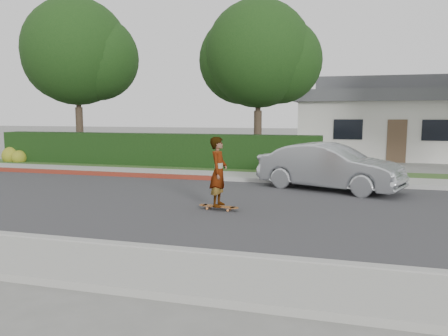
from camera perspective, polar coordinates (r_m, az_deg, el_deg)
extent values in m
plane|color=slate|center=(12.24, -10.88, -4.27)|extent=(120.00, 120.00, 0.00)
cube|color=#2D2D30|center=(12.24, -10.88, -4.24)|extent=(60.00, 8.00, 0.01)
cube|color=#9E9E99|center=(8.85, -22.87, -8.63)|extent=(60.00, 0.20, 0.15)
cube|color=gray|center=(8.20, -26.82, -10.20)|extent=(60.00, 1.60, 0.12)
cube|color=#9E9E99|center=(15.95, -4.34, -1.24)|extent=(60.00, 0.20, 0.15)
cube|color=maroon|center=(18.25, -19.28, -0.55)|extent=(12.00, 0.21, 0.15)
cube|color=gray|center=(16.79, -3.30, -0.86)|extent=(60.00, 1.60, 0.12)
cube|color=#2D4C1E|center=(18.30, -1.69, -0.22)|extent=(60.00, 1.60, 0.10)
cube|color=black|center=(19.86, -9.48, 2.30)|extent=(15.00, 1.00, 1.50)
sphere|color=#2D4C19|center=(23.54, -25.99, 1.44)|extent=(0.90, 0.90, 0.90)
sphere|color=#2D4C19|center=(23.00, -25.19, 1.24)|extent=(0.70, 0.70, 0.70)
cylinder|color=#33261C|center=(23.17, -18.30, 4.20)|extent=(0.36, 0.36, 2.70)
cylinder|color=#33261C|center=(23.17, -18.50, 9.21)|extent=(0.24, 0.24, 2.25)
sphere|color=black|center=(23.34, -18.70, 14.18)|extent=(5.20, 5.20, 5.20)
sphere|color=black|center=(24.09, -19.76, 13.43)|extent=(4.42, 4.42, 4.42)
sphere|color=black|center=(23.07, -16.34, 13.60)|extent=(4.16, 4.16, 4.16)
cylinder|color=#33261C|center=(20.14, 4.42, 3.90)|extent=(0.36, 0.36, 2.52)
cylinder|color=#33261C|center=(20.13, 4.47, 9.28)|extent=(0.24, 0.24, 2.10)
sphere|color=black|center=(20.29, 4.53, 14.62)|extent=(4.80, 4.80, 4.80)
sphere|color=black|center=(20.82, 2.51, 13.89)|extent=(4.08, 4.08, 4.08)
sphere|color=black|center=(20.39, 7.24, 13.70)|extent=(3.84, 3.84, 3.84)
cube|color=beige|center=(26.88, 21.19, 4.76)|extent=(10.00, 8.00, 3.00)
cube|color=#4C4C51|center=(26.88, 21.37, 8.59)|extent=(10.60, 8.60, 0.60)
cube|color=#4C4C51|center=(26.91, 21.43, 9.87)|extent=(8.40, 6.40, 0.80)
cube|color=black|center=(22.73, 15.89, 4.87)|extent=(1.40, 0.06, 1.00)
cube|color=black|center=(23.16, 26.62, 4.43)|extent=(1.80, 0.06, 1.00)
cube|color=brown|center=(22.89, 21.62, 3.28)|extent=(0.90, 0.06, 2.10)
cylinder|color=orange|center=(10.95, -2.23, -5.30)|extent=(0.06, 0.04, 0.06)
cylinder|color=orange|center=(11.09, -1.87, -5.13)|extent=(0.06, 0.04, 0.06)
cylinder|color=orange|center=(10.73, 0.50, -5.55)|extent=(0.06, 0.04, 0.06)
cylinder|color=orange|center=(10.87, 0.83, -5.38)|extent=(0.06, 0.04, 0.06)
cube|color=silver|center=(11.01, -2.05, -5.01)|extent=(0.07, 0.17, 0.02)
cube|color=silver|center=(10.79, 0.67, -5.26)|extent=(0.07, 0.17, 0.02)
cube|color=maroon|center=(10.89, -0.71, -5.03)|extent=(0.86, 0.31, 0.02)
cylinder|color=maroon|center=(11.07, -2.71, -4.84)|extent=(0.23, 0.23, 0.02)
cylinder|color=maroon|center=(10.73, 1.36, -5.21)|extent=(0.23, 0.23, 0.02)
imported|color=white|center=(10.74, -0.71, -0.49)|extent=(0.41, 0.63, 1.72)
imported|color=#ABAFB2|center=(14.06, 13.60, 0.15)|extent=(4.69, 2.98, 1.46)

